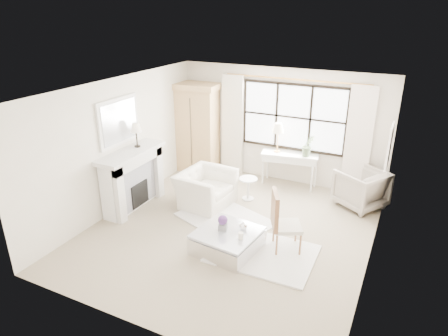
{
  "coord_description": "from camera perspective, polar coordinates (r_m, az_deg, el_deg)",
  "views": [
    {
      "loc": [
        2.79,
        -5.97,
        3.99
      ],
      "look_at": [
        -0.23,
        0.2,
        1.17
      ],
      "focal_mm": 32.0,
      "sensor_mm": 36.0,
      "label": 1
    }
  ],
  "objects": [
    {
      "name": "art_frame",
      "position": [
        8.06,
        22.56,
        2.91
      ],
      "size": [
        0.04,
        0.62,
        0.82
      ],
      "primitive_type": "cube",
      "color": "white",
      "rests_on": "wall_right"
    },
    {
      "name": "rug_left",
      "position": [
        8.05,
        0.17,
        -7.31
      ],
      "size": [
        2.09,
        1.78,
        0.03
      ],
      "primitive_type": "cube",
      "rotation": [
        0.0,
        0.0,
        -0.35
      ],
      "color": "silver",
      "rests_on": "floor"
    },
    {
      "name": "mantel_lamp",
      "position": [
        8.35,
        -12.48,
        5.52
      ],
      "size": [
        0.22,
        0.22,
        0.51
      ],
      "color": "black",
      "rests_on": "fireplace"
    },
    {
      "name": "wall_back",
      "position": [
        9.53,
        8.07,
        5.99
      ],
      "size": [
        5.0,
        0.0,
        5.0
      ],
      "primitive_type": "plane",
      "rotation": [
        1.57,
        0.0,
        0.0
      ],
      "color": "silver",
      "rests_on": "ground"
    },
    {
      "name": "side_table",
      "position": [
        8.73,
        3.47,
        -2.53
      ],
      "size": [
        0.4,
        0.4,
        0.51
      ],
      "color": "silver",
      "rests_on": "floor"
    },
    {
      "name": "planter_flowers",
      "position": [
        6.89,
        -0.18,
        -7.43
      ],
      "size": [
        0.17,
        0.17,
        0.17
      ],
      "primitive_type": "sphere",
      "color": "#522C6F",
      "rests_on": "planter_box"
    },
    {
      "name": "french_chair",
      "position": [
        7.08,
        8.75,
        -9.29
      ],
      "size": [
        0.65,
        0.65,
        1.08
      ],
      "rotation": [
        0.0,
        0.0,
        2.03
      ],
      "color": "#996840",
      "rests_on": "floor"
    },
    {
      "name": "console_table",
      "position": [
        9.51,
        9.27,
        -0.19
      ],
      "size": [
        1.36,
        0.67,
        0.8
      ],
      "rotation": [
        0.0,
        0.0,
        0.17
      ],
      "color": "silver",
      "rests_on": "floor"
    },
    {
      "name": "wall_left",
      "position": [
        8.4,
        -14.67,
        3.24
      ],
      "size": [
        0.0,
        5.5,
        5.5
      ],
      "primitive_type": "plane",
      "rotation": [
        1.57,
        0.0,
        1.57
      ],
      "color": "silver",
      "rests_on": "ground"
    },
    {
      "name": "curtain_rod",
      "position": [
        9.12,
        10.12,
        12.37
      ],
      "size": [
        3.3,
        0.04,
        0.04
      ],
      "primitive_type": "cylinder",
      "rotation": [
        0.0,
        1.57,
        0.0
      ],
      "color": "#C18943",
      "rests_on": "wall_back"
    },
    {
      "name": "wall_front",
      "position": [
        5.01,
        -12.76,
        -10.1
      ],
      "size": [
        5.0,
        0.0,
        5.0
      ],
      "primitive_type": "plane",
      "rotation": [
        -1.57,
        0.0,
        0.0
      ],
      "color": "white",
      "rests_on": "ground"
    },
    {
      "name": "pillar_candle",
      "position": [
        6.71,
        2.42,
        -9.66
      ],
      "size": [
        0.09,
        0.09,
        0.12
      ],
      "primitive_type": "cylinder",
      "color": "white",
      "rests_on": "coffee_table"
    },
    {
      "name": "planter_box",
      "position": [
        6.96,
        -0.18,
        -8.43
      ],
      "size": [
        0.19,
        0.19,
        0.11
      ],
      "primitive_type": "cube",
      "rotation": [
        0.0,
        0.0,
        0.31
      ],
      "color": "slate",
      "rests_on": "coffee_table"
    },
    {
      "name": "curtain_right",
      "position": [
        9.1,
        18.63,
        3.48
      ],
      "size": [
        0.55,
        0.1,
        2.47
      ],
      "primitive_type": "cube",
      "color": "white",
      "rests_on": "ground"
    },
    {
      "name": "armoire",
      "position": [
        10.08,
        -3.88,
        5.81
      ],
      "size": [
        1.17,
        0.78,
        2.24
      ],
      "rotation": [
        0.0,
        0.0,
        0.07
      ],
      "color": "tan",
      "rests_on": "floor"
    },
    {
      "name": "club_armchair",
      "position": [
        8.49,
        -2.66,
        -2.95
      ],
      "size": [
        1.1,
        1.23,
        0.74
      ],
      "primitive_type": "imported",
      "rotation": [
        0.0,
        0.0,
        1.48
      ],
      "color": "white",
      "rests_on": "floor"
    },
    {
      "name": "coffee_vase",
      "position": [
        6.97,
        2.75,
        -8.2
      ],
      "size": [
        0.18,
        0.18,
        0.15
      ],
      "primitive_type": "imported",
      "rotation": [
        0.0,
        0.0,
        -0.29
      ],
      "color": "white",
      "rests_on": "coffee_table"
    },
    {
      "name": "console_lamp",
      "position": [
        9.26,
        7.74,
        5.58
      ],
      "size": [
        0.28,
        0.28,
        0.69
      ],
      "color": "#C08742",
      "rests_on": "console_table"
    },
    {
      "name": "orchid_plant",
      "position": [
        9.18,
        11.9,
        3.15
      ],
      "size": [
        0.35,
        0.33,
        0.51
      ],
      "primitive_type": "imported",
      "rotation": [
        0.0,
        0.0,
        0.51
      ],
      "color": "#536845",
      "rests_on": "console_table"
    },
    {
      "name": "coffee_table",
      "position": [
        7.05,
        0.51,
        -10.41
      ],
      "size": [
        1.11,
        1.11,
        0.38
      ],
      "rotation": [
        0.0,
        0.0,
        -0.12
      ],
      "color": "silver",
      "rests_on": "floor"
    },
    {
      "name": "floor",
      "position": [
        7.7,
        0.91,
        -8.9
      ],
      "size": [
        5.5,
        5.5,
        0.0
      ],
      "primitive_type": "plane",
      "color": "tan",
      "rests_on": "ground"
    },
    {
      "name": "mirror_frame",
      "position": [
        8.24,
        -14.84,
        6.43
      ],
      "size": [
        0.05,
        1.15,
        0.95
      ],
      "primitive_type": "cube",
      "color": "white",
      "rests_on": "wall_left"
    },
    {
      "name": "ceiling",
      "position": [
        6.72,
        1.05,
        11.22
      ],
      "size": [
        5.5,
        5.5,
        0.0
      ],
      "primitive_type": "plane",
      "rotation": [
        3.14,
        0.0,
        0.0
      ],
      "color": "white",
      "rests_on": "ground"
    },
    {
      "name": "curtain_left",
      "position": [
        9.89,
        1.22,
        6.12
      ],
      "size": [
        0.55,
        0.1,
        2.47
      ],
      "primitive_type": "cube",
      "color": "silver",
      "rests_on": "ground"
    },
    {
      "name": "fireplace",
      "position": [
        8.51,
        -13.05,
        -1.43
      ],
      "size": [
        0.58,
        1.66,
        1.26
      ],
      "color": "silver",
      "rests_on": "ground"
    },
    {
      "name": "window_pane",
      "position": [
        9.36,
        9.87,
        7.17
      ],
      "size": [
        2.4,
        0.02,
        1.5
      ],
      "primitive_type": "cube",
      "color": "white",
      "rests_on": "wall_back"
    },
    {
      "name": "rug_right",
      "position": [
        7.07,
        5.56,
        -12.05
      ],
      "size": [
        1.77,
        1.34,
        0.03
      ],
      "primitive_type": "cube",
      "rotation": [
        0.0,
        0.0,
        0.01
      ],
      "color": "white",
      "rests_on": "floor"
    },
    {
      "name": "wall_right",
      "position": [
        6.53,
        21.26,
        -3.16
      ],
      "size": [
        0.0,
        5.5,
        5.5
      ],
      "primitive_type": "plane",
      "rotation": [
        1.57,
        0.0,
        -1.57
      ],
      "color": "white",
      "rests_on": "ground"
    },
    {
      "name": "mirror_glass",
      "position": [
        8.22,
        -14.68,
        6.41
      ],
      "size": [
        0.02,
        1.0,
        0.8
      ],
      "primitive_type": "cube",
      "color": "silver",
      "rests_on": "wall_left"
    },
    {
      "name": "window_frame",
      "position": [
        9.35,
        9.85,
        7.16
      ],
      "size": [
        2.5,
        0.04,
        1.5
      ],
      "primitive_type": null,
      "color": "black",
      "rests_on": "wall_back"
    },
    {
      "name": "wingback_chair",
      "position": [
        8.88,
        18.95,
        -2.77
      ],
      "size": [
        1.23,
        1.22,
        0.82
      ],
      "primitive_type": "imported",
      "rotation": [
        0.0,
        0.0,
        -2.14
      ],
      "color": "#A29789",
      "rests_on": "floor"
    },
    {
      "name": "art_canvas",
      "position": [
        8.06,
        22.42,
        2.94
      ],
      "size": [
        0.01,
        0.52,
        0.72
      ],
      "primitive_type": "cube",
      "color": "#BFAA94",
      "rests_on": "wall_right"
    }
  ]
}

